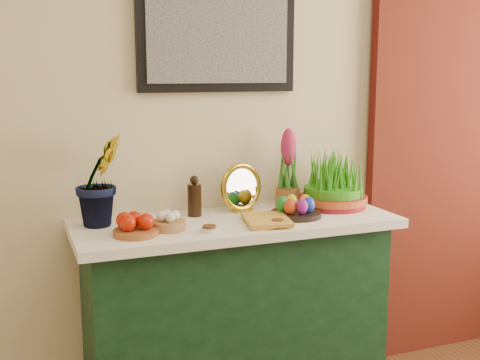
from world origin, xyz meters
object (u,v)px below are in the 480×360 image
at_px(sideboard, 236,319).
at_px(hyacinth_green, 100,165).
at_px(mirror, 241,188).
at_px(wheatgrass_sabzeh, 333,183).
at_px(book, 245,220).

distance_m(sideboard, hyacinth_green, 0.92).
bearing_deg(mirror, wheatgrass_sabzeh, -10.59).
relative_size(hyacinth_green, mirror, 2.20).
bearing_deg(mirror, hyacinth_green, -177.19).
height_order(sideboard, wheatgrass_sabzeh, wheatgrass_sabzeh).
bearing_deg(sideboard, book, -87.80).
relative_size(mirror, wheatgrass_sabzeh, 0.72).
relative_size(mirror, book, 0.94).
distance_m(hyacinth_green, wheatgrass_sabzeh, 1.08).
xyz_separation_m(sideboard, book, (0.00, -0.10, 0.48)).
distance_m(sideboard, wheatgrass_sabzeh, 0.77).
bearing_deg(book, hyacinth_green, 171.96).
bearing_deg(book, wheatgrass_sabzeh, 28.30).
bearing_deg(hyacinth_green, book, -47.51).
bearing_deg(mirror, sideboard, -120.03).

